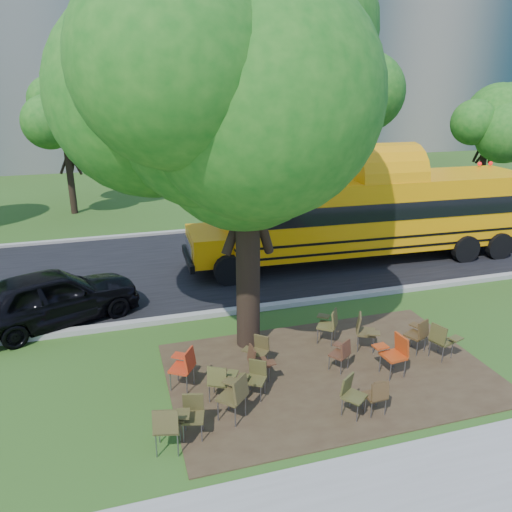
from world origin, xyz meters
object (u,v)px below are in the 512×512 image
object	(u,v)px
chair_11	(342,352)
black_car	(53,297)
chair_2	(235,393)
chair_4	(378,393)
main_tree	(247,119)
chair_14	(329,322)
chair_5	(352,393)
chair_9	(259,349)
chair_3	(255,375)
chair_12	(364,329)
chair_13	(418,332)
chair_15	(192,412)
chair_10	(257,361)
school_bus	(375,212)
chair_1	(220,379)
chair_7	(442,338)
chair_6	(395,351)
chair_8	(185,364)
chair_0	(168,424)

from	to	relation	value
chair_11	black_car	bearing A→B (deg)	111.72
chair_2	chair_4	size ratio (longest dim) A/B	1.25
main_tree	chair_14	size ratio (longest dim) A/B	9.94
chair_5	chair_9	xyz separation A→B (m)	(-1.20, 2.14, -0.04)
main_tree	chair_3	xyz separation A→B (m)	(-0.45, -2.08, -4.85)
chair_14	chair_12	bearing A→B (deg)	-94.22
chair_5	chair_14	distance (m)	2.83
chair_14	chair_9	bearing A→B (deg)	143.97
chair_13	chair_15	world-z (taller)	chair_13
chair_4	chair_10	world-z (taller)	chair_10
school_bus	chair_10	xyz separation A→B (m)	(-6.26, -6.39, -1.20)
chair_2	chair_14	size ratio (longest dim) A/B	1.07
chair_1	chair_7	world-z (taller)	chair_7
chair_4	chair_9	size ratio (longest dim) A/B	1.01
chair_11	chair_14	size ratio (longest dim) A/B	0.86
chair_15	school_bus	bearing A→B (deg)	-121.40
chair_9	black_car	bearing A→B (deg)	3.08
chair_4	chair_6	xyz separation A→B (m)	(1.05, 1.13, 0.11)
chair_8	chair_6	bearing A→B (deg)	-67.62
chair_7	black_car	distance (m)	9.74
chair_10	chair_11	distance (m)	1.90
chair_1	chair_5	world-z (taller)	chair_1
chair_6	chair_15	bearing A→B (deg)	93.12
chair_11	chair_8	bearing A→B (deg)	140.84
chair_9	chair_11	distance (m)	1.83
school_bus	chair_4	bearing A→B (deg)	-116.21
chair_6	chair_10	xyz separation A→B (m)	(-2.92, 0.59, -0.07)
chair_12	chair_6	bearing A→B (deg)	33.24
main_tree	chair_15	bearing A→B (deg)	-122.84
chair_3	chair_9	xyz separation A→B (m)	(0.38, 1.01, -0.02)
chair_5	chair_9	bearing A→B (deg)	-95.38
main_tree	chair_0	size ratio (longest dim) A/B	9.53
chair_4	chair_5	size ratio (longest dim) A/B	0.94
chair_10	chair_13	xyz separation A→B (m)	(3.96, 0.08, 0.02)
chair_9	chair_13	xyz separation A→B (m)	(3.77, -0.45, 0.07)
chair_2	chair_13	size ratio (longest dim) A/B	1.11
chair_12	chair_0	bearing A→B (deg)	-39.29
chair_8	chair_10	size ratio (longest dim) A/B	1.11
chair_5	chair_15	xyz separation A→B (m)	(-3.01, 0.30, -0.01)
chair_6	chair_13	distance (m)	1.24
main_tree	black_car	distance (m)	6.98
chair_9	chair_14	size ratio (longest dim) A/B	0.85
chair_10	chair_1	bearing A→B (deg)	-65.17
chair_8	chair_14	distance (m)	3.78
chair_1	chair_5	size ratio (longest dim) A/B	1.01
chair_0	chair_15	bearing A→B (deg)	47.87
chair_5	chair_11	bearing A→B (deg)	-143.61
chair_4	black_car	size ratio (longest dim) A/B	0.18
chair_11	chair_15	xyz separation A→B (m)	(-3.52, -1.19, 0.03)
chair_9	chair_10	xyz separation A→B (m)	(-0.19, -0.54, 0.04)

